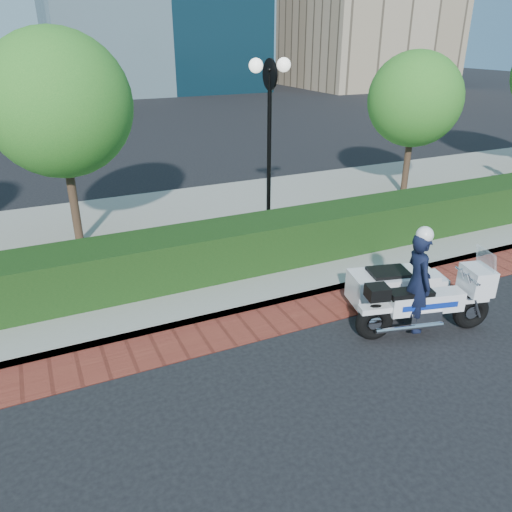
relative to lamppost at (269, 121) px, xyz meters
name	(u,v)px	position (x,y,z in m)	size (l,w,h in m)	color
ground	(353,354)	(-1.00, -5.20, -2.96)	(120.00, 120.00, 0.00)	black
brick_strip	(307,312)	(-1.00, -3.70, -2.95)	(60.00, 1.00, 0.01)	maroon
sidewalk	(221,231)	(-1.00, 0.80, -2.88)	(60.00, 8.00, 0.15)	gray
hedge_main	(260,242)	(-1.00, -1.60, -2.31)	(18.00, 1.20, 1.00)	black
lamppost	(269,121)	(0.00, 0.00, 0.00)	(1.02, 0.70, 4.21)	black
tree_b	(59,105)	(-4.50, 1.30, 0.48)	(3.20, 3.20, 4.89)	#332319
tree_c	(415,100)	(5.50, 1.30, 0.09)	(2.80, 2.80, 4.30)	#332319
police_motorcycle	(411,290)	(0.44, -4.81, -2.26)	(2.48, 2.06, 2.03)	black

